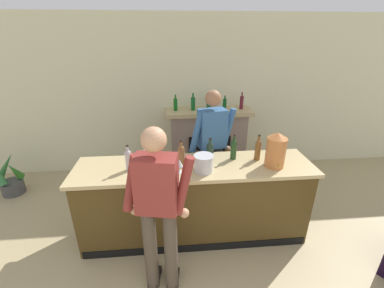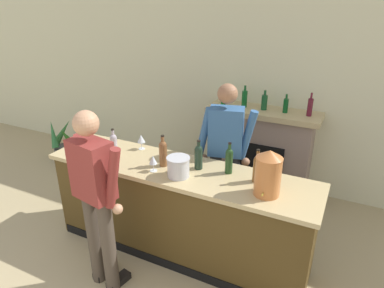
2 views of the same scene
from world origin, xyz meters
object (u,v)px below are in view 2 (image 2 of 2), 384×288
ice_bucket_steel (178,167)px  wine_glass_back_row (153,160)px  copper_dispenser (268,173)px  fireplace_stone (261,150)px  potted_plant_corner (63,145)px  person_bartender (225,155)px  wine_glass_by_dispenser (141,139)px  wine_bottle_port_short (257,167)px  wine_bottle_burgundy_dark (114,144)px  person_customer (96,197)px  wine_bottle_chardonnay_pale (163,152)px  wine_bottle_riesling_slim (229,160)px  wine_bottle_merlot_tall (199,156)px

ice_bucket_steel → wine_glass_back_row: size_ratio=1.37×
copper_dispenser → fireplace_stone: bearing=106.3°
potted_plant_corner → person_bartender: person_bartender is taller
wine_glass_back_row → wine_glass_by_dispenser: 0.56m
copper_dispenser → wine_bottle_port_short: size_ratio=1.29×
wine_bottle_burgundy_dark → wine_glass_by_dispenser: (0.16, 0.27, -0.02)m
person_customer → ice_bucket_steel: bearing=51.1°
ice_bucket_steel → wine_bottle_chardonnay_pale: wine_bottle_chardonnay_pale is taller
person_bartender → ice_bucket_steel: bearing=-106.5°
wine_bottle_riesling_slim → wine_glass_back_row: bearing=-156.7°
wine_bottle_riesling_slim → wine_bottle_burgundy_dark: size_ratio=1.03×
wine_bottle_merlot_tall → wine_bottle_riesling_slim: 0.30m
fireplace_stone → potted_plant_corner: size_ratio=2.17×
wine_bottle_chardonnay_pale → wine_glass_by_dispenser: (-0.43, 0.24, -0.03)m
person_bartender → wine_bottle_chardonnay_pale: (-0.45, -0.56, 0.17)m
wine_bottle_merlot_tall → wine_bottle_riesling_slim: bearing=9.1°
wine_bottle_port_short → potted_plant_corner: bearing=163.4°
ice_bucket_steel → wine_bottle_burgundy_dark: bearing=173.2°
person_customer → wine_glass_back_row: person_customer is taller
person_bartender → wine_glass_back_row: 0.86m
wine_bottle_chardonnay_pale → wine_bottle_riesling_slim: wine_bottle_chardonnay_pale is taller
wine_bottle_chardonnay_pale → wine_glass_back_row: 0.15m
potted_plant_corner → copper_dispenser: 4.12m
person_customer → wine_glass_by_dispenser: size_ratio=10.33×
ice_bucket_steel → wine_glass_by_dispenser: size_ratio=1.30×
person_customer → wine_bottle_burgundy_dark: (-0.34, 0.70, 0.16)m
wine_bottle_riesling_slim → wine_glass_back_row: 0.73m
person_customer → copper_dispenser: (1.32, 0.65, 0.24)m
fireplace_stone → wine_glass_by_dispenser: size_ratio=8.78×
fireplace_stone → wine_bottle_port_short: (0.37, -1.56, 0.54)m
ice_bucket_steel → wine_bottle_riesling_slim: wine_bottle_riesling_slim is taller
person_customer → fireplace_stone: bearing=71.4°
copper_dispenser → wine_bottle_chardonnay_pale: 1.08m
fireplace_stone → wine_bottle_burgundy_dark: 2.11m
wine_bottle_port_short → wine_glass_back_row: size_ratio=1.99×
ice_bucket_steel → wine_glass_by_dispenser: (-0.67, 0.37, 0.02)m
fireplace_stone → person_customer: (-0.81, -2.40, 0.36)m
person_customer → ice_bucket_steel: 0.79m
copper_dispenser → wine_bottle_merlot_tall: size_ratio=1.37×
copper_dispenser → wine_bottle_riesling_slim: size_ratio=1.31×
wine_bottle_merlot_tall → wine_glass_back_row: wine_bottle_merlot_tall is taller
wine_bottle_burgundy_dark → wine_bottle_chardonnay_pale: bearing=2.9°
fireplace_stone → wine_bottle_riesling_slim: size_ratio=4.74×
copper_dispenser → wine_bottle_riesling_slim: bearing=152.5°
wine_bottle_chardonnay_pale → potted_plant_corner: bearing=156.4°
wine_bottle_port_short → wine_glass_back_row: 0.99m
potted_plant_corner → person_bartender: 3.32m
fireplace_stone → wine_glass_by_dispenser: (-0.99, -1.42, 0.51)m
person_bartender → wine_bottle_merlot_tall: person_bartender is taller
wine_bottle_port_short → wine_bottle_riesling_slim: 0.29m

